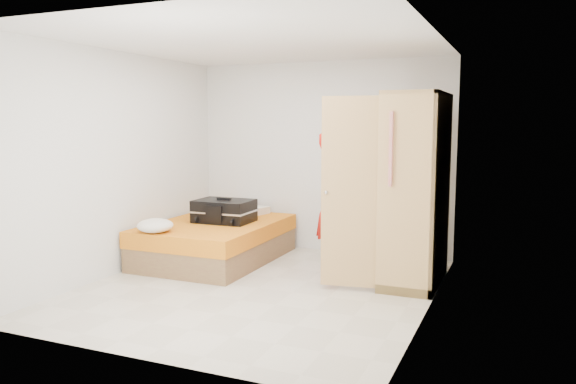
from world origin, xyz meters
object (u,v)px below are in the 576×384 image
at_px(bed, 216,241).
at_px(suitcase, 224,211).
at_px(person, 334,203).
at_px(round_cushion, 155,226).
at_px(wardrobe, 411,194).

relative_size(bed, suitcase, 2.71).
bearing_deg(suitcase, person, -5.27).
height_order(person, suitcase, person).
xyz_separation_m(person, round_cushion, (-1.93, -0.81, -0.27)).
height_order(bed, suitcase, suitcase).
bearing_deg(suitcase, wardrobe, -3.69).
bearing_deg(bed, suitcase, 34.82).
distance_m(bed, suitcase, 0.41).
xyz_separation_m(wardrobe, suitcase, (-2.41, 0.11, -0.36)).
relative_size(person, suitcase, 2.27).
distance_m(bed, wardrobe, 2.61).
bearing_deg(person, suitcase, 60.80).
bearing_deg(wardrobe, bed, 178.90).
height_order(wardrobe, suitcase, wardrobe).
height_order(bed, person, person).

